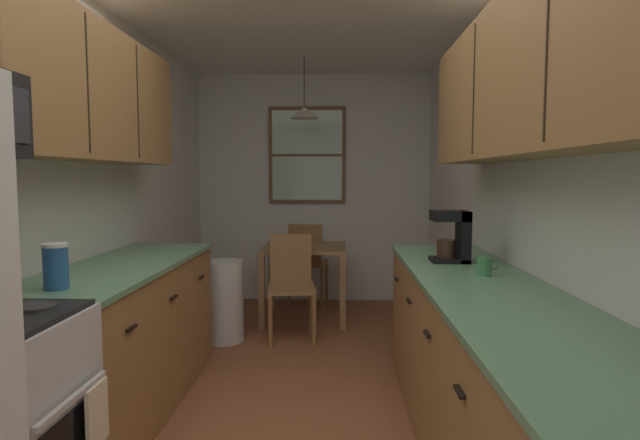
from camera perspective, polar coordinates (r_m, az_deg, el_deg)
ground_plane at (r=3.59m, az=-2.79°, el=-18.39°), size 12.00×12.00×0.00m
wall_left at (r=3.68m, az=-24.36°, el=2.21°), size 0.10×9.00×2.55m
wall_right at (r=3.46m, az=20.02°, el=2.21°), size 0.10×9.00×2.55m
wall_back at (r=5.95m, az=-0.66°, el=3.45°), size 4.40×0.10×2.55m
counter_left at (r=3.40m, az=-20.72°, el=-11.97°), size 0.64×1.90×0.90m
upper_cabinets_left at (r=3.31m, az=-24.10°, el=12.47°), size 0.33×1.98×0.75m
counter_right at (r=2.62m, az=18.60°, el=-17.05°), size 0.64×3.20×0.90m
upper_cabinets_right at (r=2.47m, az=23.06°, el=14.82°), size 0.33×2.88×0.72m
dining_table at (r=5.15m, az=-1.70°, el=-4.28°), size 0.81×0.76×0.73m
dining_chair_near at (r=4.59m, az=-3.18°, el=-6.69°), size 0.45×0.45×0.90m
dining_chair_far at (r=5.74m, az=-1.43°, el=-4.36°), size 0.45×0.45×0.90m
pendant_light at (r=5.12m, az=-1.74°, el=11.64°), size 0.28×0.28×0.58m
back_window at (r=5.88m, az=-1.42°, el=7.09°), size 0.86×0.05×1.08m
trash_bin at (r=4.59m, az=-10.48°, el=-8.71°), size 0.34×0.34×0.69m
storage_canister at (r=2.66m, az=-26.93°, el=-4.54°), size 0.11×0.11×0.21m
dish_towel at (r=2.30m, az=-23.19°, el=-18.98°), size 0.02×0.16×0.24m
coffee_maker at (r=3.23m, az=14.52°, el=-1.62°), size 0.22×0.18×0.31m
mug_by_coffeemaker at (r=2.85m, az=17.53°, el=-4.83°), size 0.11×0.08×0.10m
table_serving_bowl at (r=5.10m, az=-2.20°, el=-2.55°), size 0.18×0.18×0.06m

